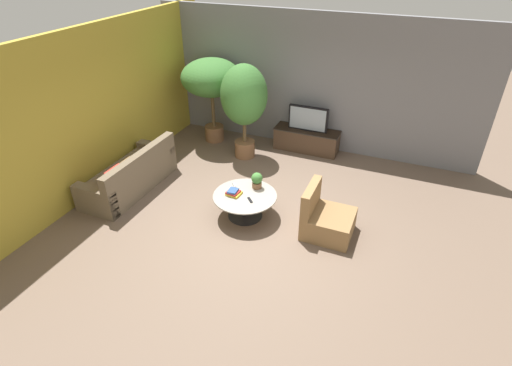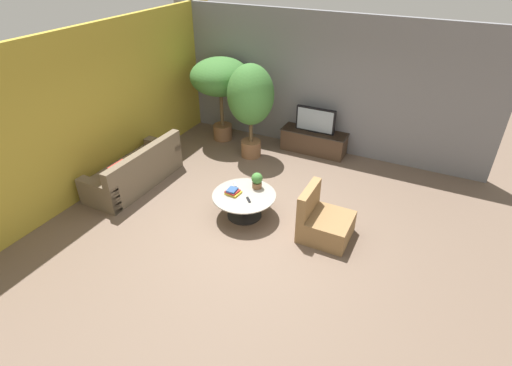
{
  "view_description": "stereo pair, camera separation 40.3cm",
  "coord_description": "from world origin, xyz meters",
  "px_view_note": "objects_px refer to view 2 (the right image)",
  "views": [
    {
      "loc": [
        2.23,
        -5.21,
        4.29
      ],
      "look_at": [
        -0.09,
        0.32,
        0.55
      ],
      "focal_mm": 28.0,
      "sensor_mm": 36.0,
      "label": 1
    },
    {
      "loc": [
        2.59,
        -5.04,
        4.29
      ],
      "look_at": [
        -0.09,
        0.32,
        0.55
      ],
      "focal_mm": 28.0,
      "sensor_mm": 36.0,
      "label": 2
    }
  ],
  "objects_px": {
    "television": "(315,120)",
    "coffee_table": "(244,201)",
    "armchair_wicker": "(323,222)",
    "potted_palm_corner": "(251,98)",
    "couch_by_wall": "(136,172)",
    "potted_plant_tabletop": "(257,180)",
    "potted_palm_tall": "(220,79)",
    "media_console": "(314,141)"
  },
  "relations": [
    {
      "from": "armchair_wicker",
      "to": "potted_palm_corner",
      "type": "height_order",
      "value": "potted_palm_corner"
    },
    {
      "from": "potted_palm_tall",
      "to": "potted_plant_tabletop",
      "type": "distance_m",
      "value": 3.18
    },
    {
      "from": "armchair_wicker",
      "to": "couch_by_wall",
      "type": "bearing_deg",
      "value": 91.82
    },
    {
      "from": "couch_by_wall",
      "to": "armchair_wicker",
      "type": "relative_size",
      "value": 2.41
    },
    {
      "from": "coffee_table",
      "to": "armchair_wicker",
      "type": "height_order",
      "value": "armchair_wicker"
    },
    {
      "from": "couch_by_wall",
      "to": "potted_plant_tabletop",
      "type": "xyz_separation_m",
      "value": [
        2.52,
        0.35,
        0.31
      ]
    },
    {
      "from": "media_console",
      "to": "coffee_table",
      "type": "bearing_deg",
      "value": -95.08
    },
    {
      "from": "television",
      "to": "couch_by_wall",
      "type": "distance_m",
      "value": 4.01
    },
    {
      "from": "potted_palm_corner",
      "to": "potted_plant_tabletop",
      "type": "xyz_separation_m",
      "value": [
        1.04,
        -1.77,
        -0.77
      ]
    },
    {
      "from": "media_console",
      "to": "armchair_wicker",
      "type": "height_order",
      "value": "armchair_wicker"
    },
    {
      "from": "couch_by_wall",
      "to": "potted_plant_tabletop",
      "type": "relative_size",
      "value": 7.01
    },
    {
      "from": "television",
      "to": "armchair_wicker",
      "type": "distance_m",
      "value": 3.09
    },
    {
      "from": "couch_by_wall",
      "to": "potted_palm_corner",
      "type": "xyz_separation_m",
      "value": [
        1.48,
        2.12,
        1.08
      ]
    },
    {
      "from": "couch_by_wall",
      "to": "potted_plant_tabletop",
      "type": "height_order",
      "value": "couch_by_wall"
    },
    {
      "from": "television",
      "to": "armchair_wicker",
      "type": "height_order",
      "value": "television"
    },
    {
      "from": "couch_by_wall",
      "to": "media_console",
      "type": "bearing_deg",
      "value": 137.66
    },
    {
      "from": "potted_palm_tall",
      "to": "coffee_table",
      "type": "bearing_deg",
      "value": -52.53
    },
    {
      "from": "couch_by_wall",
      "to": "potted_plant_tabletop",
      "type": "distance_m",
      "value": 2.56
    },
    {
      "from": "potted_palm_tall",
      "to": "potted_plant_tabletop",
      "type": "xyz_separation_m",
      "value": [
        2.06,
        -2.25,
        -0.89
      ]
    },
    {
      "from": "armchair_wicker",
      "to": "potted_plant_tabletop",
      "type": "height_order",
      "value": "armchair_wicker"
    },
    {
      "from": "television",
      "to": "couch_by_wall",
      "type": "bearing_deg",
      "value": -132.36
    },
    {
      "from": "media_console",
      "to": "potted_palm_corner",
      "type": "height_order",
      "value": "potted_palm_corner"
    },
    {
      "from": "television",
      "to": "media_console",
      "type": "bearing_deg",
      "value": 90.0
    },
    {
      "from": "television",
      "to": "potted_palm_corner",
      "type": "height_order",
      "value": "potted_palm_corner"
    },
    {
      "from": "television",
      "to": "potted_palm_corner",
      "type": "bearing_deg",
      "value": -145.62
    },
    {
      "from": "armchair_wicker",
      "to": "potted_palm_tall",
      "type": "relative_size",
      "value": 0.44
    },
    {
      "from": "television",
      "to": "coffee_table",
      "type": "bearing_deg",
      "value": -95.08
    },
    {
      "from": "armchair_wicker",
      "to": "potted_palm_corner",
      "type": "relative_size",
      "value": 0.41
    },
    {
      "from": "media_console",
      "to": "television",
      "type": "distance_m",
      "value": 0.52
    },
    {
      "from": "potted_palm_tall",
      "to": "potted_palm_corner",
      "type": "height_order",
      "value": "potted_palm_corner"
    },
    {
      "from": "armchair_wicker",
      "to": "potted_plant_tabletop",
      "type": "xyz_separation_m",
      "value": [
        -1.33,
        0.23,
        0.32
      ]
    },
    {
      "from": "coffee_table",
      "to": "potted_palm_tall",
      "type": "xyz_separation_m",
      "value": [
        -1.96,
        2.56,
        1.18
      ]
    },
    {
      "from": "potted_palm_tall",
      "to": "media_console",
      "type": "bearing_deg",
      "value": 8.71
    },
    {
      "from": "couch_by_wall",
      "to": "potted_plant_tabletop",
      "type": "bearing_deg",
      "value": 97.89
    },
    {
      "from": "television",
      "to": "couch_by_wall",
      "type": "relative_size",
      "value": 0.43
    },
    {
      "from": "couch_by_wall",
      "to": "potted_palm_corner",
      "type": "relative_size",
      "value": 0.99
    },
    {
      "from": "coffee_table",
      "to": "potted_palm_corner",
      "type": "xyz_separation_m",
      "value": [
        -0.94,
        2.08,
        1.06
      ]
    },
    {
      "from": "coffee_table",
      "to": "media_console",
      "type": "bearing_deg",
      "value": 84.92
    },
    {
      "from": "armchair_wicker",
      "to": "potted_palm_corner",
      "type": "xyz_separation_m",
      "value": [
        -2.37,
        2.0,
        1.1
      ]
    },
    {
      "from": "coffee_table",
      "to": "potted_palm_tall",
      "type": "height_order",
      "value": "potted_palm_tall"
    },
    {
      "from": "coffee_table",
      "to": "potted_plant_tabletop",
      "type": "xyz_separation_m",
      "value": [
        0.1,
        0.31,
        0.28
      ]
    },
    {
      "from": "media_console",
      "to": "potted_plant_tabletop",
      "type": "bearing_deg",
      "value": -93.54
    }
  ]
}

